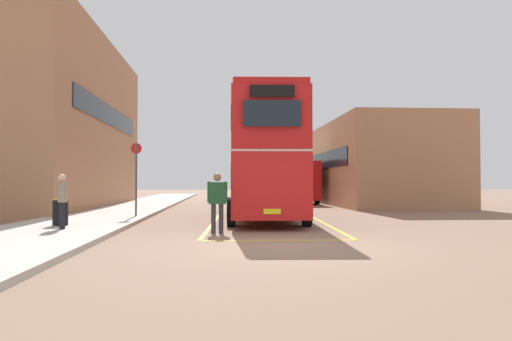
# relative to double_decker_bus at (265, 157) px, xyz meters

# --- Properties ---
(ground_plane) EXTENTS (135.60, 135.60, 0.00)m
(ground_plane) POSITION_rel_double_decker_bus_xyz_m (-0.28, 6.41, -2.51)
(ground_plane) COLOR #846651
(sidewalk_left) EXTENTS (4.00, 57.60, 0.14)m
(sidewalk_left) POSITION_rel_double_decker_bus_xyz_m (-6.78, 8.81, -2.44)
(sidewalk_left) COLOR #B2ADA3
(sidewalk_left) RESTS_ON ground
(brick_building_left) EXTENTS (5.64, 18.50, 9.85)m
(brick_building_left) POSITION_rel_double_decker_bus_xyz_m (-11.17, 9.40, 2.41)
(brick_building_left) COLOR #AD7A56
(brick_building_left) RESTS_ON ground
(depot_building_right) EXTENTS (6.78, 13.34, 5.43)m
(depot_building_right) POSITION_rel_double_decker_bus_xyz_m (8.58, 11.91, 0.20)
(depot_building_right) COLOR #AD7A56
(depot_building_right) RESTS_ON ground
(double_decker_bus) EXTENTS (3.18, 9.86, 4.75)m
(double_decker_bus) POSITION_rel_double_decker_bus_xyz_m (0.00, 0.00, 0.00)
(double_decker_bus) COLOR black
(double_decker_bus) RESTS_ON ground
(single_deck_bus) EXTENTS (2.75, 8.33, 3.02)m
(single_deck_bus) POSITION_rel_double_decker_bus_xyz_m (3.48, 15.56, -0.87)
(single_deck_bus) COLOR black
(single_deck_bus) RESTS_ON ground
(pedestrian_boarding) EXTENTS (0.59, 0.25, 1.78)m
(pedestrian_boarding) POSITION_rel_double_decker_bus_xyz_m (-1.88, -4.97, -1.47)
(pedestrian_boarding) COLOR #2D2D38
(pedestrian_boarding) RESTS_ON ground
(pedestrian_waiting_near) EXTENTS (0.39, 0.51, 1.61)m
(pedestrian_waiting_near) POSITION_rel_double_decker_bus_xyz_m (-6.44, -4.75, -1.45)
(pedestrian_waiting_near) COLOR black
(pedestrian_waiting_near) RESTS_ON sidewalk_left
(litter_bin) EXTENTS (0.50, 0.50, 0.84)m
(litter_bin) POSITION_rel_double_decker_bus_xyz_m (-6.86, -3.65, -1.95)
(litter_bin) COLOR black
(litter_bin) RESTS_ON sidewalk_left
(bus_stop_sign) EXTENTS (0.44, 0.08, 2.97)m
(bus_stop_sign) POSITION_rel_double_decker_bus_xyz_m (-5.24, 0.52, -0.61)
(bus_stop_sign) COLOR #4C4C51
(bus_stop_sign) RESTS_ON sidewalk_left
(bay_marking_yellow) EXTENTS (4.77, 11.95, 0.01)m
(bay_marking_yellow) POSITION_rel_double_decker_bus_xyz_m (-0.04, -1.86, -2.51)
(bay_marking_yellow) COLOR gold
(bay_marking_yellow) RESTS_ON ground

